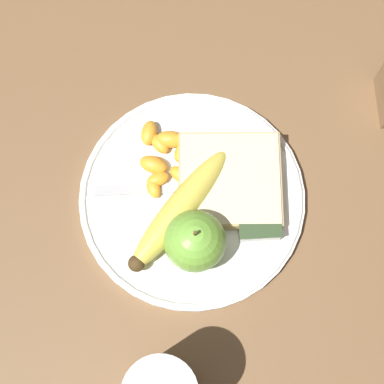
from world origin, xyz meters
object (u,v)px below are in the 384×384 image
(fork, at_px, (186,188))
(jam_packet, at_px, (259,223))
(banana, at_px, (179,210))
(apple, at_px, (195,241))
(bread_slice, at_px, (230,181))
(plate, at_px, (192,198))

(fork, xyz_separation_m, jam_packet, (0.08, -0.05, 0.01))
(banana, xyz_separation_m, jam_packet, (0.09, -0.02, -0.01))
(apple, bearing_deg, bread_slice, 58.81)
(jam_packet, bearing_deg, bread_slice, 119.69)
(bread_slice, xyz_separation_m, fork, (-0.05, -0.00, -0.01))
(fork, distance_m, jam_packet, 0.09)
(bread_slice, bearing_deg, apple, -121.19)
(apple, distance_m, fork, 0.08)
(apple, relative_size, jam_packet, 1.62)
(bread_slice, bearing_deg, fork, -176.80)
(plate, bearing_deg, jam_packet, -27.36)
(apple, xyz_separation_m, jam_packet, (0.07, 0.02, -0.02))
(plate, bearing_deg, apple, -90.40)
(bread_slice, distance_m, fork, 0.05)
(plate, height_order, banana, banana)
(banana, distance_m, fork, 0.04)
(apple, bearing_deg, plate, 89.60)
(bread_slice, bearing_deg, plate, -162.54)
(plate, bearing_deg, fork, 118.26)
(plate, xyz_separation_m, banana, (-0.02, -0.02, 0.02))
(banana, relative_size, fork, 0.84)
(bread_slice, height_order, fork, bread_slice)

